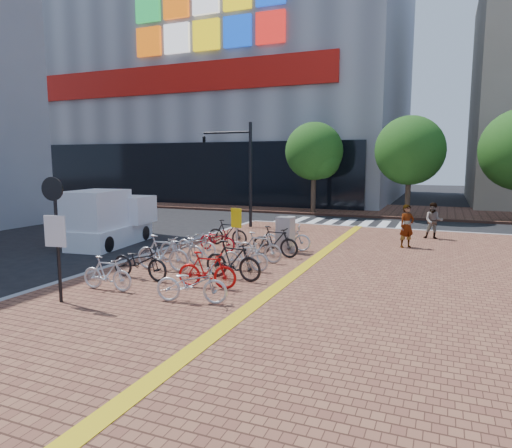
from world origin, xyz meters
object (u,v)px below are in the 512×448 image
at_px(bike_10, 245,256).
at_px(traffic_light_pole, 229,155).
at_px(bike_11, 259,247).
at_px(notice_sign, 55,224).
at_px(bike_1, 140,262).
at_px(bike_13, 286,238).
at_px(bike_9, 233,260).
at_px(bike_4, 197,244).
at_px(bike_7, 192,284).
at_px(bike_5, 217,239).
at_px(utility_box, 285,235).
at_px(pedestrian_b, 433,221).
at_px(box_truck, 109,219).
at_px(yellow_sign, 236,222).
at_px(bike_6, 228,233).
at_px(pedestrian_a, 407,226).
at_px(bike_2, 163,253).
at_px(bike_12, 275,242).
at_px(bike_0, 107,273).
at_px(bike_8, 207,270).
at_px(bike_3, 181,248).

xyz_separation_m(bike_10, traffic_light_pole, (-4.86, 8.88, 3.25)).
xyz_separation_m(bike_11, notice_sign, (-2.81, -6.02, 1.42)).
bearing_deg(bike_1, traffic_light_pole, 16.95).
relative_size(bike_10, bike_13, 0.81).
distance_m(bike_1, bike_9, 2.72).
relative_size(bike_4, bike_7, 0.98).
xyz_separation_m(bike_5, utility_box, (2.52, 0.72, 0.24)).
bearing_deg(bike_13, bike_4, 119.62).
height_order(pedestrian_b, box_truck, box_truck).
relative_size(bike_13, yellow_sign, 1.13).
bearing_deg(notice_sign, bike_11, 64.96).
relative_size(bike_6, box_truck, 0.41).
bearing_deg(pedestrian_a, bike_4, 176.28).
distance_m(bike_2, bike_6, 4.64).
bearing_deg(bike_12, bike_0, 161.66).
xyz_separation_m(bike_2, bike_8, (2.24, -1.21, -0.06)).
relative_size(bike_12, traffic_light_pole, 0.34).
relative_size(bike_8, notice_sign, 0.54).
height_order(bike_9, utility_box, utility_box).
bearing_deg(bike_8, traffic_light_pole, 14.77).
height_order(utility_box, traffic_light_pole, traffic_light_pole).
bearing_deg(bike_3, bike_1, -169.67).
bearing_deg(bike_10, bike_7, 178.45).
bearing_deg(bike_6, bike_5, -172.46).
distance_m(bike_5, bike_7, 6.50).
xyz_separation_m(bike_4, bike_10, (2.47, -1.28, 0.00)).
bearing_deg(pedestrian_b, box_truck, -154.60).
height_order(pedestrian_a, box_truck, box_truck).
bearing_deg(bike_3, bike_6, 7.18).
bearing_deg(bike_10, yellow_sign, 26.87).
bearing_deg(bike_5, bike_7, -149.12).
height_order(bike_10, bike_13, bike_13).
relative_size(bike_13, pedestrian_a, 1.11).
height_order(bike_8, bike_9, bike_9).
height_order(bike_13, pedestrian_b, pedestrian_b).
height_order(bike_2, traffic_light_pole, traffic_light_pole).
bearing_deg(bike_12, notice_sign, 163.23).
xyz_separation_m(bike_5, bike_6, (-0.09, 1.10, 0.10)).
distance_m(bike_2, bike_4, 2.25).
xyz_separation_m(bike_1, bike_4, (-0.03, 3.36, -0.05)).
bearing_deg(bike_2, yellow_sign, -16.73).
relative_size(bike_5, bike_12, 0.90).
bearing_deg(bike_2, box_truck, 53.60).
bearing_deg(bike_13, pedestrian_b, -57.88).
bearing_deg(utility_box, bike_1, -116.14).
bearing_deg(bike_10, pedestrian_b, -35.13).
bearing_deg(yellow_sign, bike_4, -129.55).
bearing_deg(traffic_light_pole, pedestrian_a, -17.22).
distance_m(bike_0, yellow_sign, 6.03).
relative_size(bike_2, bike_10, 1.22).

